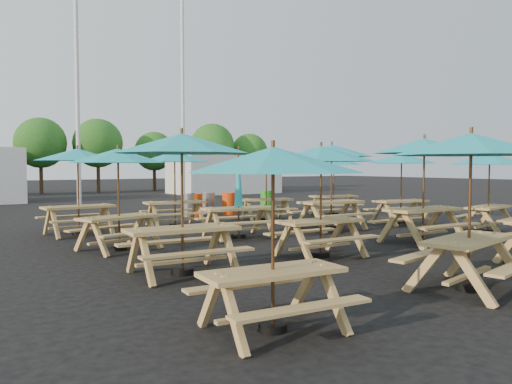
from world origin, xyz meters
TOP-DOWN VIEW (x-y plane):
  - ground at (0.00, 0.00)m, footprint 120.00×120.00m
  - picnic_unit_0 at (-4.99, -6.33)m, footprint 2.18×2.18m
  - picnic_unit_1 at (-4.56, -3.05)m, footprint 2.49×2.49m
  - picnic_unit_2 at (-4.65, 0.04)m, footprint 2.69×2.69m
  - picnic_unit_3 at (-4.76, 3.10)m, footprint 2.42×2.42m
  - picnic_unit_4 at (-1.44, -6.45)m, footprint 2.70×2.70m
  - picnic_unit_5 at (-1.47, -3.11)m, footprint 2.27×2.27m
  - picnic_unit_6 at (-1.43, 0.17)m, footprint 2.06×1.85m
  - picnic_unit_7 at (-1.83, 3.26)m, footprint 2.48×2.48m
  - picnic_unit_9 at (1.80, -3.11)m, footprint 2.51×2.51m
  - picnic_unit_10 at (1.74, 0.10)m, footprint 2.49×2.49m
  - picnic_unit_11 at (1.54, 3.17)m, footprint 2.64×2.64m
  - picnic_unit_13 at (4.92, -2.89)m, footprint 2.54×2.54m
  - picnic_unit_14 at (4.59, -0.08)m, footprint 2.47×2.47m
  - picnic_unit_15 at (4.70, 3.23)m, footprint 2.68×2.68m
  - waste_bin_0 at (0.15, 5.81)m, footprint 0.53×0.53m
  - waste_bin_1 at (-0.07, 5.86)m, footprint 0.53×0.53m
  - waste_bin_2 at (0.96, 6.32)m, footprint 0.53×0.53m
  - waste_bin_3 at (1.59, 5.78)m, footprint 0.53×0.53m
  - waste_bin_4 at (3.69, 6.23)m, footprint 0.53×0.53m
  - mast_0 at (-2.00, 14.00)m, footprint 0.20×0.20m
  - mast_1 at (4.50, 16.00)m, footprint 0.20×0.20m
  - event_tent_1 at (9.00, 19.00)m, footprint 7.00×4.00m
  - tree_3 at (-1.75, 24.72)m, footprint 3.36×3.36m
  - tree_4 at (1.90, 24.26)m, footprint 3.41×3.41m
  - tree_5 at (6.22, 24.67)m, footprint 2.94×2.94m
  - tree_6 at (10.23, 22.90)m, footprint 3.38×3.38m
  - tree_7 at (13.63, 22.92)m, footprint 2.95×2.95m

SIDE VIEW (x-z plane):
  - ground at x=0.00m, z-range 0.00..0.00m
  - waste_bin_0 at x=0.15m, z-range 0.00..0.85m
  - waste_bin_1 at x=-0.07m, z-range 0.00..0.85m
  - waste_bin_2 at x=0.96m, z-range 0.00..0.85m
  - waste_bin_3 at x=1.59m, z-range 0.00..0.85m
  - waste_bin_4 at x=3.69m, z-range 0.00..0.85m
  - picnic_unit_6 at x=-1.43m, z-range -0.21..2.17m
  - event_tent_1 at x=9.00m, z-range 0.00..2.60m
  - picnic_unit_0 at x=-4.99m, z-range 0.78..2.90m
  - picnic_unit_11 at x=1.54m, z-range 0.83..3.07m
  - picnic_unit_13 at x=4.92m, z-range 0.83..3.09m
  - picnic_unit_15 at x=4.70m, z-range 0.84..3.09m
  - picnic_unit_2 at x=-4.65m, z-range 0.85..3.13m
  - picnic_unit_14 at x=4.59m, z-range 0.85..3.16m
  - picnic_unit_5 at x=-1.47m, z-range 0.86..3.17m
  - picnic_unit_7 at x=-1.83m, z-range 0.87..3.22m
  - picnic_unit_3 at x=-4.76m, z-range 0.88..3.25m
  - picnic_unit_4 at x=-1.44m, z-range 0.89..3.28m
  - picnic_unit_1 at x=-4.56m, z-range 0.91..3.37m
  - picnic_unit_10 at x=1.74m, z-range 0.94..3.46m
  - picnic_unit_9 at x=1.80m, z-range 0.95..3.52m
  - tree_5 at x=6.22m, z-range 0.75..5.20m
  - tree_7 at x=13.63m, z-range 0.75..5.23m
  - tree_3 at x=-1.75m, z-range 0.86..5.95m
  - tree_6 at x=10.23m, z-range 0.86..5.99m
  - tree_4 at x=1.90m, z-range 0.87..6.04m
  - mast_0 at x=-2.00m, z-range 0.00..12.00m
  - mast_1 at x=4.50m, z-range 0.00..12.00m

